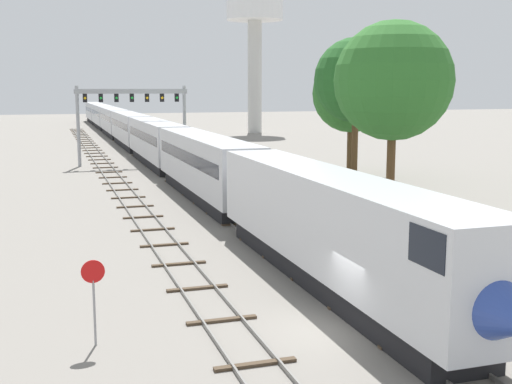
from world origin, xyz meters
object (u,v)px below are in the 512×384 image
object	(u,v)px
passenger_train	(129,129)
stop_sign	(94,290)
signal_gantry	(132,107)
trackside_tree_mid	(351,94)
trackside_tree_right	(394,81)
trackside_tree_left	(356,80)
water_tower	(255,18)

from	to	relation	value
passenger_train	stop_sign	distance (m)	73.94
signal_gantry	stop_sign	distance (m)	51.89
trackside_tree_mid	trackside_tree_right	world-z (taller)	trackside_tree_right
trackside_tree_left	passenger_train	bearing A→B (deg)	108.62
passenger_train	stop_sign	world-z (taller)	passenger_train
trackside_tree_right	passenger_train	bearing A→B (deg)	100.16
trackside_tree_left	signal_gantry	bearing A→B (deg)	129.03
signal_gantry	stop_sign	xyz separation A→B (m)	(-7.75, -51.11, -4.46)
stop_sign	passenger_train	bearing A→B (deg)	82.23
water_tower	stop_sign	distance (m)	104.57
stop_sign	trackside_tree_right	size ratio (longest dim) A/B	0.23
trackside_tree_mid	trackside_tree_right	bearing A→B (deg)	-108.52
stop_sign	trackside_tree_left	xyz separation A→B (m)	(24.37, 30.61, 7.11)
passenger_train	water_tower	world-z (taller)	water_tower
passenger_train	trackside_tree_mid	xyz separation A→B (m)	(16.70, -36.93, 5.19)
passenger_train	water_tower	bearing A→B (deg)	41.41
water_tower	trackside_tree_mid	world-z (taller)	water_tower
signal_gantry	trackside_tree_left	world-z (taller)	trackside_tree_left
stop_sign	signal_gantry	bearing A→B (deg)	81.38
water_tower	trackside_tree_left	distance (m)	67.76
water_tower	stop_sign	size ratio (longest dim) A/B	9.12
trackside_tree_left	trackside_tree_right	bearing A→B (deg)	-106.97
passenger_train	signal_gantry	world-z (taller)	signal_gantry
signal_gantry	stop_sign	size ratio (longest dim) A/B	4.20
trackside_tree_right	stop_sign	bearing A→B (deg)	-140.29
passenger_train	stop_sign	bearing A→B (deg)	-97.77
trackside_tree_left	trackside_tree_mid	xyz separation A→B (m)	(2.33, 5.71, -1.18)
stop_sign	trackside_tree_mid	distance (m)	45.47
trackside_tree_left	stop_sign	bearing A→B (deg)	-128.52
water_tower	trackside_tree_mid	size ratio (longest dim) A/B	2.28
signal_gantry	trackside_tree_mid	distance (m)	24.08
stop_sign	trackside_tree_right	world-z (taller)	trackside_tree_right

